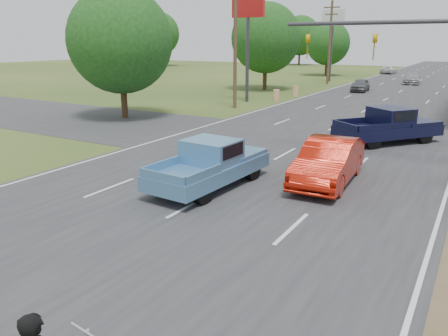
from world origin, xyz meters
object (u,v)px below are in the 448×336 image
Objects in this scene: distant_car_silver at (412,78)px; distant_car_white at (388,70)px; red_convertible at (328,162)px; navy_pickup at (390,125)px; blue_pickup at (212,163)px; distant_car_grey at (360,85)px.

distant_car_silver reaches higher than distant_car_white.
distant_car_white is at bearing 95.32° from red_convertible.
navy_pickup is 55.18m from distant_car_white.
blue_pickup reaches higher than distant_car_silver.
red_convertible is 0.87× the size of navy_pickup.
blue_pickup is 35.48m from distant_car_grey.
distant_car_white is at bearing 103.12° from distant_car_silver.
navy_pickup is at bearing -89.77° from distant_car_silver.
navy_pickup is at bearing 82.20° from red_convertible.
red_convertible is at bearing 38.96° from blue_pickup.
navy_pickup is (0.65, 8.47, 0.11)m from red_convertible.
distant_car_white is (-6.20, 17.72, -0.08)m from distant_car_silver.
distant_car_grey is at bearing 94.52° from distant_car_white.
red_convertible is at bearing -91.79° from distant_car_silver.
navy_pickup is 1.29× the size of distant_car_white.
distant_car_silver is at bearing 70.07° from distant_car_grey.
distant_car_grey is at bearing 144.93° from navy_pickup.
blue_pickup is 1.13× the size of distant_car_silver.
navy_pickup reaches higher than distant_car_silver.
navy_pickup is 25.44m from distant_car_grey.
blue_pickup reaches higher than red_convertible.
red_convertible reaches higher than distant_car_white.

